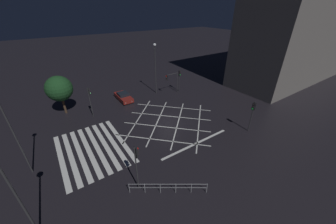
{
  "coord_description": "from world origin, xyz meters",
  "views": [
    {
      "loc": [
        17.96,
        -12.15,
        13.73
      ],
      "look_at": [
        0.0,
        0.0,
        1.48
      ],
      "focal_mm": 20.0,
      "sensor_mm": 36.0,
      "label": 1
    }
  ],
  "objects_px": {
    "traffic_light_ne_cross": "(252,111)",
    "street_lamp_far": "(155,60)",
    "street_lamp_west": "(4,176)",
    "traffic_light_se_cross": "(137,160)",
    "waiting_car": "(123,97)",
    "street_lamp_east": "(7,120)",
    "traffic_light_sw_cross": "(90,97)",
    "street_tree_near": "(59,89)",
    "traffic_light_nw_main": "(179,76)",
    "traffic_light_nw_cross": "(171,79)"
  },
  "relations": [
    {
      "from": "traffic_light_ne_cross",
      "to": "street_tree_near",
      "type": "bearing_deg",
      "value": -44.53
    },
    {
      "from": "traffic_light_nw_main",
      "to": "traffic_light_se_cross",
      "type": "height_order",
      "value": "traffic_light_se_cross"
    },
    {
      "from": "traffic_light_sw_cross",
      "to": "street_lamp_west",
      "type": "height_order",
      "value": "street_lamp_west"
    },
    {
      "from": "street_lamp_east",
      "to": "traffic_light_ne_cross",
      "type": "bearing_deg",
      "value": 72.26
    },
    {
      "from": "waiting_car",
      "to": "street_lamp_west",
      "type": "bearing_deg",
      "value": -37.8
    },
    {
      "from": "traffic_light_nw_main",
      "to": "street_lamp_east",
      "type": "xyz_separation_m",
      "value": [
        7.88,
        -23.4,
        3.04
      ]
    },
    {
      "from": "traffic_light_se_cross",
      "to": "traffic_light_sw_cross",
      "type": "bearing_deg",
      "value": 89.81
    },
    {
      "from": "traffic_light_ne_cross",
      "to": "street_lamp_west",
      "type": "bearing_deg",
      "value": -0.97
    },
    {
      "from": "street_lamp_west",
      "to": "street_lamp_far",
      "type": "height_order",
      "value": "street_lamp_far"
    },
    {
      "from": "traffic_light_nw_main",
      "to": "traffic_light_ne_cross",
      "type": "bearing_deg",
      "value": -2.21
    },
    {
      "from": "traffic_light_ne_cross",
      "to": "traffic_light_nw_cross",
      "type": "bearing_deg",
      "value": -85.26
    },
    {
      "from": "traffic_light_ne_cross",
      "to": "traffic_light_sw_cross",
      "type": "relative_size",
      "value": 0.93
    },
    {
      "from": "traffic_light_sw_cross",
      "to": "street_tree_near",
      "type": "bearing_deg",
      "value": 133.35
    },
    {
      "from": "waiting_car",
      "to": "traffic_light_se_cross",
      "type": "bearing_deg",
      "value": -18.2
    },
    {
      "from": "traffic_light_nw_main",
      "to": "street_tree_near",
      "type": "xyz_separation_m",
      "value": [
        -2.76,
        -18.82,
        1.02
      ]
    },
    {
      "from": "street_lamp_west",
      "to": "waiting_car",
      "type": "relative_size",
      "value": 1.74
    },
    {
      "from": "street_lamp_east",
      "to": "street_lamp_far",
      "type": "distance_m",
      "value": 21.62
    },
    {
      "from": "street_tree_near",
      "to": "street_lamp_east",
      "type": "bearing_deg",
      "value": -23.26
    },
    {
      "from": "traffic_light_sw_cross",
      "to": "street_lamp_west",
      "type": "xyz_separation_m",
      "value": [
        14.24,
        -7.51,
        2.67
      ]
    },
    {
      "from": "traffic_light_nw_cross",
      "to": "traffic_light_se_cross",
      "type": "xyz_separation_m",
      "value": [
        15.1,
        -13.9,
        0.45
      ]
    },
    {
      "from": "traffic_light_nw_cross",
      "to": "street_lamp_east",
      "type": "xyz_separation_m",
      "value": [
        7.81,
        -21.56,
        3.12
      ]
    },
    {
      "from": "traffic_light_sw_cross",
      "to": "waiting_car",
      "type": "bearing_deg",
      "value": 25.75
    },
    {
      "from": "traffic_light_se_cross",
      "to": "street_tree_near",
      "type": "xyz_separation_m",
      "value": [
        -17.93,
        -3.09,
        0.65
      ]
    },
    {
      "from": "traffic_light_sw_cross",
      "to": "street_lamp_far",
      "type": "xyz_separation_m",
      "value": [
        -2.2,
        11.71,
        2.79
      ]
    },
    {
      "from": "traffic_light_ne_cross",
      "to": "waiting_car",
      "type": "relative_size",
      "value": 0.91
    },
    {
      "from": "street_lamp_west",
      "to": "street_lamp_far",
      "type": "relative_size",
      "value": 0.89
    },
    {
      "from": "traffic_light_nw_cross",
      "to": "traffic_light_ne_cross",
      "type": "bearing_deg",
      "value": 94.74
    },
    {
      "from": "traffic_light_nw_main",
      "to": "traffic_light_sw_cross",
      "type": "relative_size",
      "value": 0.91
    },
    {
      "from": "street_tree_near",
      "to": "street_lamp_far",
      "type": "bearing_deg",
      "value": 85.67
    },
    {
      "from": "street_lamp_west",
      "to": "street_lamp_far",
      "type": "xyz_separation_m",
      "value": [
        -16.43,
        19.21,
        0.12
      ]
    },
    {
      "from": "street_tree_near",
      "to": "traffic_light_se_cross",
      "type": "bearing_deg",
      "value": 9.77
    },
    {
      "from": "traffic_light_ne_cross",
      "to": "traffic_light_nw_main",
      "type": "bearing_deg",
      "value": -92.21
    },
    {
      "from": "traffic_light_sw_cross",
      "to": "street_lamp_east",
      "type": "relative_size",
      "value": 0.51
    },
    {
      "from": "traffic_light_ne_cross",
      "to": "street_lamp_east",
      "type": "xyz_separation_m",
      "value": [
        -7.3,
        -22.81,
        2.98
      ]
    },
    {
      "from": "traffic_light_nw_main",
      "to": "street_lamp_far",
      "type": "bearing_deg",
      "value": -112.35
    },
    {
      "from": "street_lamp_east",
      "to": "waiting_car",
      "type": "xyz_separation_m",
      "value": [
        -10.05,
        13.36,
        -5.27
      ]
    },
    {
      "from": "street_lamp_east",
      "to": "street_lamp_far",
      "type": "bearing_deg",
      "value": 116.12
    },
    {
      "from": "traffic_light_se_cross",
      "to": "street_lamp_west",
      "type": "xyz_separation_m",
      "value": [
        -0.37,
        -7.46,
        2.59
      ]
    },
    {
      "from": "traffic_light_sw_cross",
      "to": "street_tree_near",
      "type": "xyz_separation_m",
      "value": [
        -3.32,
        -3.13,
        0.74
      ]
    },
    {
      "from": "street_lamp_east",
      "to": "street_lamp_far",
      "type": "relative_size",
      "value": 0.98
    },
    {
      "from": "traffic_light_sw_cross",
      "to": "street_lamp_far",
      "type": "bearing_deg",
      "value": 10.63
    },
    {
      "from": "traffic_light_nw_cross",
      "to": "traffic_light_sw_cross",
      "type": "xyz_separation_m",
      "value": [
        0.49,
        -13.85,
        0.36
      ]
    },
    {
      "from": "traffic_light_sw_cross",
      "to": "traffic_light_ne_cross",
      "type": "bearing_deg",
      "value": -44.07
    },
    {
      "from": "street_lamp_east",
      "to": "street_tree_near",
      "type": "relative_size",
      "value": 1.51
    },
    {
      "from": "traffic_light_se_cross",
      "to": "street_lamp_far",
      "type": "relative_size",
      "value": 0.52
    },
    {
      "from": "traffic_light_ne_cross",
      "to": "street_lamp_far",
      "type": "xyz_separation_m",
      "value": [
        -16.82,
        -3.4,
        3.01
      ]
    },
    {
      "from": "traffic_light_ne_cross",
      "to": "traffic_light_se_cross",
      "type": "height_order",
      "value": "traffic_light_se_cross"
    },
    {
      "from": "street_tree_near",
      "to": "traffic_light_sw_cross",
      "type": "bearing_deg",
      "value": 43.35
    },
    {
      "from": "traffic_light_sw_cross",
      "to": "traffic_light_se_cross",
      "type": "bearing_deg",
      "value": -90.19
    },
    {
      "from": "traffic_light_sw_cross",
      "to": "street_tree_near",
      "type": "height_order",
      "value": "street_tree_near"
    }
  ]
}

